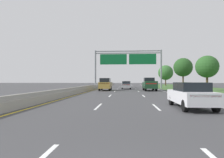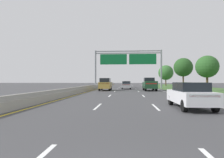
{
  "view_description": "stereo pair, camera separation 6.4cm",
  "coord_description": "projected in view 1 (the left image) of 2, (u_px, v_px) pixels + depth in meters",
  "views": [
    {
      "loc": [
        -0.03,
        -1.93,
        1.67
      ],
      "look_at": [
        -2.44,
        30.23,
        1.96
      ],
      "focal_mm": 30.96,
      "sensor_mm": 36.0,
      "label": 1
    },
    {
      "loc": [
        0.03,
        -1.93,
        1.67
      ],
      "look_at": [
        -2.44,
        30.23,
        1.96
      ],
      "focal_mm": 30.96,
      "sensor_mm": 36.0,
      "label": 2
    }
  ],
  "objects": [
    {
      "name": "car_silver_centre_lane_sedan",
      "position": [
        126.0,
        85.0,
        38.78
      ],
      "size": [
        1.82,
        4.4,
        1.57
      ],
      "rotation": [
        0.0,
        0.0,
        1.57
      ],
      "color": "#B2B5BA",
      "rests_on": "ground"
    },
    {
      "name": "grass_verge_right",
      "position": [
        202.0,
        90.0,
        35.77
      ],
      "size": [
        14.0,
        110.0,
        0.02
      ],
      "primitive_type": "cube",
      "color": "#3D602D",
      "rests_on": "ground"
    },
    {
      "name": "overhead_sign_gantry",
      "position": [
        128.0,
        61.0,
        43.15
      ],
      "size": [
        15.06,
        0.42,
        8.55
      ],
      "color": "gray",
      "rests_on": "ground"
    },
    {
      "name": "pickup_truck_darkgreen",
      "position": [
        150.0,
        84.0,
        32.7
      ],
      "size": [
        2.04,
        5.41,
        2.2
      ],
      "rotation": [
        0.0,
        0.0,
        1.56
      ],
      "color": "#193D23",
      "rests_on": "ground"
    },
    {
      "name": "lane_striping",
      "position": [
        127.0,
        90.0,
        36.35
      ],
      "size": [
        11.96,
        106.0,
        0.01
      ],
      "color": "white",
      "rests_on": "ground"
    },
    {
      "name": "car_white_right_lane_sedan",
      "position": [
        191.0,
        95.0,
        11.74
      ],
      "size": [
        1.88,
        4.42,
        1.57
      ],
      "rotation": [
        0.0,
        0.0,
        1.58
      ],
      "color": "silver",
      "rests_on": "ground"
    },
    {
      "name": "roadside_tree_far",
      "position": [
        183.0,
        67.0,
        47.78
      ],
      "size": [
        4.6,
        4.6,
        7.3
      ],
      "color": "#4C3823",
      "rests_on": "ground"
    },
    {
      "name": "ground_plane",
      "position": [
        127.0,
        89.0,
        36.81
      ],
      "size": [
        220.0,
        220.0,
        0.0
      ],
      "primitive_type": "plane",
      "color": "#3D3D3F"
    },
    {
      "name": "car_grey_centre_lane_sedan",
      "position": [
        127.0,
        84.0,
        49.34
      ],
      "size": [
        1.92,
        4.44,
        1.57
      ],
      "rotation": [
        0.0,
        0.0,
        1.59
      ],
      "color": "slate",
      "rests_on": "ground"
    },
    {
      "name": "car_gold_left_lane_suv",
      "position": [
        105.0,
        84.0,
        33.08
      ],
      "size": [
        1.93,
        4.71,
        2.11
      ],
      "rotation": [
        0.0,
        0.0,
        1.58
      ],
      "color": "#A38438",
      "rests_on": "ground"
    },
    {
      "name": "roadside_tree_mid",
      "position": [
        207.0,
        67.0,
        32.14
      ],
      "size": [
        3.7,
        3.7,
        5.87
      ],
      "color": "#4C3823",
      "rests_on": "ground"
    },
    {
      "name": "median_barrier_concrete",
      "position": [
        92.0,
        88.0,
        37.3
      ],
      "size": [
        0.6,
        110.0,
        0.85
      ],
      "color": "#99968E",
      "rests_on": "ground"
    },
    {
      "name": "roadside_tree_distant",
      "position": [
        166.0,
        73.0,
        64.79
      ],
      "size": [
        4.98,
        4.98,
        6.9
      ],
      "color": "#4C3823",
      "rests_on": "ground"
    }
  ]
}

